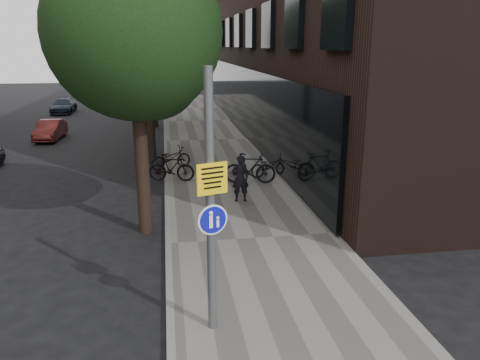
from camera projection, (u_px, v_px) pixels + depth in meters
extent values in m
plane|color=black|center=(274.00, 311.00, 9.08)|extent=(120.00, 120.00, 0.00)
cube|color=slate|center=(224.00, 173.00, 18.59)|extent=(4.50, 60.00, 0.12)
cube|color=slate|center=(166.00, 176.00, 18.24)|extent=(0.15, 60.00, 0.13)
cylinder|color=black|center=(143.00, 176.00, 12.51)|extent=(0.36, 0.36, 3.20)
sphere|color=black|center=(134.00, 31.00, 11.48)|extent=(4.40, 4.40, 4.40)
sphere|color=black|center=(153.00, 71.00, 12.58)|extent=(2.64, 2.64, 2.64)
cylinder|color=black|center=(151.00, 125.00, 20.57)|extent=(0.36, 0.36, 3.20)
sphere|color=black|center=(146.00, 37.00, 19.54)|extent=(5.00, 5.00, 5.00)
sphere|color=black|center=(157.00, 61.00, 20.64)|extent=(3.00, 3.00, 3.00)
cylinder|color=black|center=(154.00, 101.00, 29.11)|extent=(0.36, 0.36, 3.20)
sphere|color=black|center=(151.00, 39.00, 28.08)|extent=(5.00, 5.00, 5.00)
sphere|color=black|center=(159.00, 56.00, 29.18)|extent=(3.00, 3.00, 3.00)
cylinder|color=#595B5E|center=(211.00, 207.00, 7.75)|extent=(0.15, 0.15, 4.56)
cube|color=#E6B70C|center=(210.00, 177.00, 7.61)|extent=(0.51, 0.19, 0.53)
cylinder|color=#0E119E|center=(211.00, 218.00, 7.81)|extent=(0.45, 0.15, 0.47)
cylinder|color=white|center=(211.00, 218.00, 7.81)|extent=(0.51, 0.17, 0.53)
imported|color=black|center=(240.00, 178.00, 14.93)|extent=(0.57, 0.39, 1.53)
imported|color=black|center=(270.00, 166.00, 17.83)|extent=(1.71, 1.01, 0.85)
imported|color=black|center=(250.00, 168.00, 16.94)|extent=(1.92, 0.88, 1.12)
imported|color=black|center=(171.00, 158.00, 18.96)|extent=(1.81, 1.23, 0.90)
imported|color=black|center=(171.00, 168.00, 17.20)|extent=(1.76, 0.84, 1.02)
imported|color=maroon|center=(50.00, 130.00, 25.38)|extent=(1.26, 3.26, 1.06)
imported|color=black|center=(64.00, 106.00, 35.39)|extent=(1.52, 3.71, 1.08)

